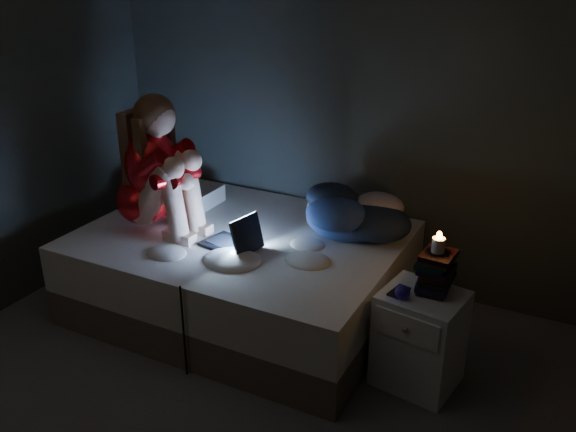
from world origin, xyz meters
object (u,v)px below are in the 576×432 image
Objects in this scene: bed at (242,271)px; woman at (142,161)px; nightstand at (420,339)px; candle at (438,244)px; laptop at (229,228)px; phone at (399,293)px.

woman reaches higher than bed.
nightstand is 7.08× the size of candle.
woman is at bearing -164.45° from bed.
laptop reaches higher than bed.
phone is (-0.15, -0.12, -0.28)m from candle.
nightstand is at bearing 10.17° from laptop.
laptop is at bearing -179.04° from candle.
woman reaches higher than laptop.
nightstand is 4.05× the size of phone.
candle is at bearing 12.71° from laptop.
bed is at bearing 178.33° from nightstand.
laptop is at bearing 178.98° from phone.
laptop is (0.04, -0.20, 0.40)m from bed.
phone is at bearing -14.03° from bed.
woman is 11.40× the size of candle.
laptop is 0.62× the size of nightstand.
nightstand is at bearing 31.20° from phone.
woman is 1.61× the size of nightstand.
woman is 2.61× the size of laptop.
nightstand is (1.91, -0.05, -0.73)m from woman.
woman is 2.05m from nightstand.
laptop is at bearing 1.30° from woman.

